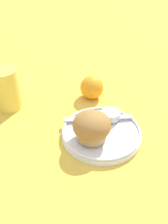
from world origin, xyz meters
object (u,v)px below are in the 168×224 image
(orange_fruit, at_px, (92,88))
(juice_glass, at_px, (6,89))
(butter_knife, at_px, (98,118))
(muffin, at_px, (92,127))

(orange_fruit, xyz_separation_m, juice_glass, (-0.23, 0.07, 0.02))
(butter_knife, bearing_deg, orange_fruit, 91.54)
(muffin, xyz_separation_m, butter_knife, (0.05, 0.05, -0.03))
(muffin, xyz_separation_m, orange_fruit, (0.10, 0.17, -0.02))
(muffin, relative_size, orange_fruit, 1.30)
(orange_fruit, bearing_deg, butter_knife, -112.96)
(butter_knife, xyz_separation_m, orange_fruit, (0.05, 0.12, 0.01))
(juice_glass, bearing_deg, muffin, -61.68)
(orange_fruit, height_order, juice_glass, juice_glass)
(muffin, height_order, butter_knife, muffin)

